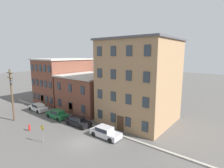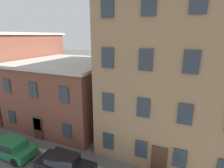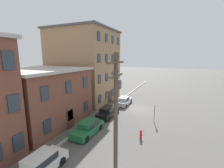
{
  "view_description": "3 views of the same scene",
  "coord_description": "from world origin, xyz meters",
  "views": [
    {
      "loc": [
        15.78,
        -13.9,
        11.13
      ],
      "look_at": [
        1.89,
        3.68,
        7.31
      ],
      "focal_mm": 28.0,
      "sensor_mm": 36.0,
      "label": 1
    },
    {
      "loc": [
        2.61,
        -5.18,
        9.79
      ],
      "look_at": [
        -1.11,
        3.74,
        7.09
      ],
      "focal_mm": 28.0,
      "sensor_mm": 36.0,
      "label": 2
    },
    {
      "loc": [
        -23.25,
        -5.53,
        8.46
      ],
      "look_at": [
        -1.45,
        4.14,
        4.14
      ],
      "focal_mm": 24.0,
      "sensor_mm": 36.0,
      "label": 3
    }
  ],
  "objects": [
    {
      "name": "apartment_far",
      "position": [
        1.64,
        11.32,
        6.79
      ],
      "size": [
        11.18,
        11.16,
        13.55
      ],
      "color": "#9E7A56",
      "rests_on": "ground_plane"
    },
    {
      "name": "apartment_corner",
      "position": [
        -19.6,
        11.86,
        5.08
      ],
      "size": [
        9.1,
        12.25,
        10.14
      ],
      "color": "brown",
      "rests_on": "ground_plane"
    },
    {
      "name": "apartment_midblock",
      "position": [
        -9.77,
        11.0,
        3.53
      ],
      "size": [
        10.69,
        10.51,
        7.03
      ],
      "color": "brown",
      "rests_on": "ground_plane"
    },
    {
      "name": "car_green",
      "position": [
        -10.12,
        3.24,
        0.75
      ],
      "size": [
        4.4,
        1.92,
        1.43
      ],
      "color": "#1E6638",
      "rests_on": "ground_plane"
    },
    {
      "name": "car_black",
      "position": [
        -4.72,
        3.32,
        0.75
      ],
      "size": [
        4.4,
        1.92,
        1.43
      ],
      "color": "black",
      "rests_on": "ground_plane"
    }
  ]
}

